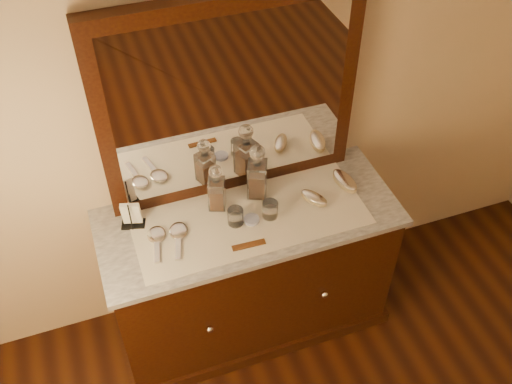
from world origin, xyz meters
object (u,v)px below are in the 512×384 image
Objects in this scene: mirror_frame at (230,101)px; decanter_right at (257,176)px; pin_dish at (252,220)px; brush_far at (345,181)px; comb at (249,245)px; hand_mirror_outer at (157,238)px; decanter_left at (217,191)px; brush_near at (314,198)px; dresser_cabinet at (250,273)px; napkin_rack at (132,215)px; hand_mirror_inner at (178,234)px.

mirror_frame is 0.41m from decanter_right.
brush_far is (0.52, 0.08, 0.02)m from pin_dish.
hand_mirror_outer is at bearing 157.66° from comb.
decanter_left reaches higher than pin_dish.
brush_far is at bearing 16.29° from brush_near.
dresser_cabinet is at bearing 73.32° from comb.
decanter_left reaches higher than hand_mirror_outer.
dresser_cabinet is 8.97× the size of brush_near.
decanter_left is (-0.06, 0.29, 0.10)m from comb.
decanter_left is 1.65× the size of brush_near.
brush_far is (0.19, 0.06, 0.00)m from brush_near.
comb is at bearing -33.29° from napkin_rack.
napkin_rack is (-0.47, 0.31, 0.06)m from comb.
mirror_frame is 0.56m from pin_dish.
decanter_left is at bearing 18.39° from hand_mirror_outer.
comb is 0.68× the size of hand_mirror_outer.
mirror_frame is 0.69m from napkin_rack.
napkin_rack is at bearing 142.57° from hand_mirror_inner.
hand_mirror_inner is at bearing 152.22° from comb.
comb is at bearing -78.12° from decanter_left.
hand_mirror_inner is at bearing -176.69° from brush_far.
brush_near is (0.33, -0.26, -0.48)m from mirror_frame.
napkin_rack is at bearing -167.44° from mirror_frame.
dresser_cabinet is at bearing -13.58° from napkin_rack.
decanter_left is 1.10× the size of hand_mirror_inner.
hand_mirror_outer is (-0.53, -0.12, -0.11)m from decanter_right.
hand_mirror_outer is at bearing -161.61° from decanter_left.
hand_mirror_outer and hand_mirror_inner have the same top height.
decanter_right is (0.61, -0.00, 0.06)m from napkin_rack.
brush_far is 0.96m from hand_mirror_outer.
brush_near is 0.20m from brush_far.
pin_dish is 0.25× the size of decanter_right.
decanter_left reaches higher than hand_mirror_inner.
hand_mirror_inner is at bearing 175.79° from pin_dish.
dresser_cabinet is 0.74m from napkin_rack.
brush_far is 0.78× the size of hand_mirror_inner.
comb is 0.56m from napkin_rack.
brush_far is (0.64, -0.07, -0.08)m from decanter_left.
decanter_left is at bearing -131.71° from mirror_frame.
comb is 0.42m from brush_near.
pin_dish is 0.32× the size of hand_mirror_inner.
pin_dish is at bearing -4.77° from hand_mirror_outer.
hand_mirror_outer is at bearing 178.73° from brush_near.
mirror_frame is 7.69× the size of brush_near.
brush_near reaches higher than hand_mirror_inner.
mirror_frame is at bearing 12.56° from napkin_rack.
comb is 0.51× the size of decanter_right.
dresser_cabinet is 0.64m from hand_mirror_outer.
brush_far reaches higher than hand_mirror_outer.
comb is at bearing -109.31° from dresser_cabinet.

